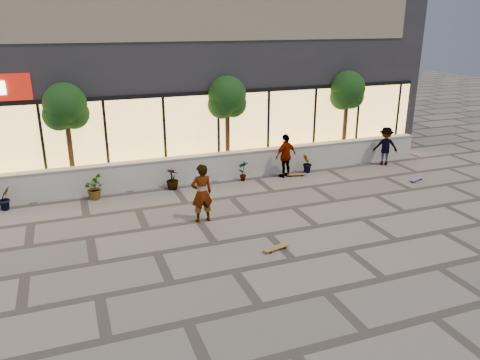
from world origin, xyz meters
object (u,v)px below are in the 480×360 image
object	(u,v)px
tree_midwest	(66,109)
skateboard_center	(276,248)
skateboard_right_near	(296,174)
skater_right_near	(286,156)
skater_center	(202,193)
tree_east	(347,93)
skateboard_right_far	(417,179)
tree_mideast	(227,100)
skater_right_far	(385,146)

from	to	relation	value
tree_midwest	skateboard_center	xyz separation A→B (m)	(4.94, -7.05, -2.91)
skateboard_center	skateboard_right_near	bearing A→B (deg)	45.31
tree_midwest	skater_right_near	distance (m)	8.34
skater_center	skater_right_near	bearing A→B (deg)	-147.87
tree_midwest	skater_center	xyz separation A→B (m)	(3.61, -4.45, -2.06)
tree_east	skateboard_right_far	distance (m)	4.79
tree_midwest	skateboard_center	world-z (taller)	tree_midwest
tree_mideast	skater_center	world-z (taller)	tree_mideast
skateboard_center	skateboard_right_near	world-z (taller)	skateboard_center
tree_midwest	skater_right_near	xyz separation A→B (m)	(7.94, -1.40, -2.11)
skateboard_center	skateboard_right_far	bearing A→B (deg)	11.20
skater_right_far	skateboard_center	distance (m)	9.61
tree_east	skater_right_near	xyz separation A→B (m)	(-3.56, -1.40, -2.11)
skater_right_near	skater_right_far	size ratio (longest dim) A/B	1.06
tree_mideast	tree_east	world-z (taller)	same
tree_east	skater_right_near	bearing A→B (deg)	-158.51
tree_east	skateboard_center	world-z (taller)	tree_east
skater_right_near	skater_right_far	distance (m)	4.74
tree_east	skateboard_center	size ratio (longest dim) A/B	4.77
skater_center	skater_right_near	world-z (taller)	skater_center
skateboard_right_near	skateboard_right_far	xyz separation A→B (m)	(4.14, -2.17, 0.00)
skater_right_near	skateboard_right_far	distance (m)	5.18
tree_midwest	skater_center	world-z (taller)	tree_midwest
skater_right_far	skateboard_center	size ratio (longest dim) A/B	2.01
tree_mideast	tree_east	bearing A→B (deg)	0.00
tree_mideast	skateboard_center	distance (m)	7.70
skateboard_center	skateboard_right_far	xyz separation A→B (m)	(7.59, 3.38, -0.00)
tree_east	skater_right_near	distance (m)	4.37
tree_mideast	skater_right_near	bearing A→B (deg)	-35.76
tree_east	skateboard_center	distance (m)	10.06
skater_right_far	skateboard_right_near	xyz separation A→B (m)	(-4.29, -0.10, -0.75)
tree_midwest	tree_east	bearing A→B (deg)	0.00
tree_midwest	skater_right_far	world-z (taller)	tree_midwest
skater_center	skateboard_right_far	distance (m)	8.99
tree_mideast	skateboard_right_far	distance (m)	8.03
tree_east	skater_right_near	size ratio (longest dim) A/B	2.24
skateboard_right_near	tree_midwest	bearing A→B (deg)	-178.67
tree_east	skateboard_right_far	size ratio (longest dim) A/B	4.86
tree_mideast	skater_right_far	size ratio (longest dim) A/B	2.37
tree_east	tree_midwest	bearing A→B (deg)	180.00
tree_midwest	tree_mideast	xyz separation A→B (m)	(6.00, 0.00, 0.00)
skater_right_near	skateboard_center	distance (m)	6.45
skater_right_near	skater_center	bearing A→B (deg)	18.03
skateboard_center	skateboard_right_far	size ratio (longest dim) A/B	1.02
tree_east	skateboard_right_near	distance (m)	4.51
skater_right_near	tree_mideast	bearing A→B (deg)	-52.89
tree_mideast	skateboard_right_near	world-z (taller)	tree_mideast
skater_center	skateboard_right_near	bearing A→B (deg)	-151.34
skater_right_near	skateboard_right_far	bearing A→B (deg)	136.55
tree_midwest	tree_east	world-z (taller)	same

